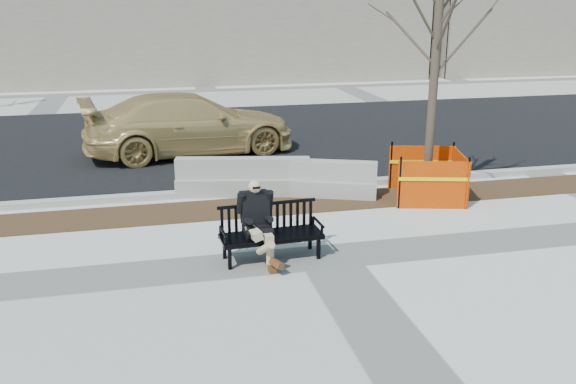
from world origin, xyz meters
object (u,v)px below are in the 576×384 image
tree_fence (426,198)px  jersey_barrier_right (312,195)px  seated_man (257,259)px  sedan (191,153)px  bench (271,258)px  jersey_barrier_left (243,194)px

tree_fence → jersey_barrier_right: tree_fence is taller
seated_man → sedan: 7.10m
bench → sedan: size_ratio=0.30×
seated_man → tree_fence: (3.84, 2.23, 0.00)m
seated_man → tree_fence: size_ratio=0.25×
seated_man → jersey_barrier_left: seated_man is taller
jersey_barrier_right → tree_fence: bearing=2.7°
seated_man → jersey_barrier_left: size_ratio=0.47×
bench → tree_fence: size_ratio=0.31×
seated_man → jersey_barrier_left: (0.30, 3.32, 0.00)m
bench → seated_man: size_ratio=1.26×
tree_fence → sedan: 6.50m
tree_fence → jersey_barrier_left: size_ratio=1.88×
sedan → jersey_barrier_left: bearing=-176.9°
tree_fence → jersey_barrier_left: 3.71m
bench → tree_fence: tree_fence is taller
seated_man → tree_fence: bearing=26.6°
sedan → jersey_barrier_right: size_ratio=2.07×
sedan → jersey_barrier_left: sedan is taller
sedan → seated_man: bearing=175.3°
tree_fence → jersey_barrier_left: tree_fence is taller
bench → seated_man: bearing=168.6°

